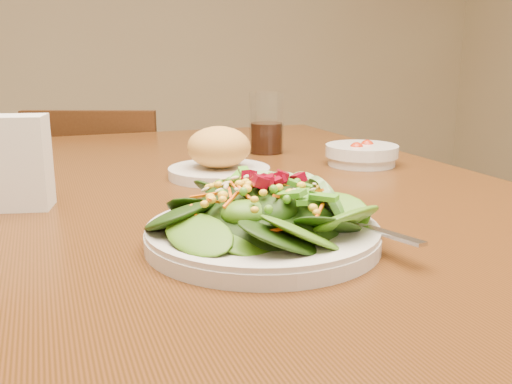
# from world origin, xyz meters

# --- Properties ---
(dining_table) EXTENTS (0.90, 1.40, 0.75)m
(dining_table) POSITION_xyz_m (0.00, 0.00, 0.65)
(dining_table) COLOR #4F2812
(dining_table) RESTS_ON ground_plane
(chair_far) EXTENTS (0.48, 0.48, 0.80)m
(chair_far) POSITION_xyz_m (-0.09, 0.88, 0.43)
(chair_far) COLOR #361D0C
(chair_far) RESTS_ON ground_plane
(salad_plate) EXTENTS (0.26, 0.25, 0.07)m
(salad_plate) POSITION_xyz_m (-0.03, -0.23, 0.78)
(salad_plate) COLOR silver
(salad_plate) RESTS_ON dining_table
(bread_plate) EXTENTS (0.17, 0.17, 0.09)m
(bread_plate) POSITION_xyz_m (0.02, 0.12, 0.78)
(bread_plate) COLOR silver
(bread_plate) RESTS_ON dining_table
(tomato_bowl) EXTENTS (0.13, 0.13, 0.04)m
(tomato_bowl) POSITION_xyz_m (0.30, 0.13, 0.77)
(tomato_bowl) COLOR silver
(tomato_bowl) RESTS_ON dining_table
(drinking_glass) EXTENTS (0.07, 0.07, 0.12)m
(drinking_glass) POSITION_xyz_m (0.18, 0.31, 0.80)
(drinking_glass) COLOR silver
(drinking_glass) RESTS_ON dining_table
(napkin_holder) EXTENTS (0.11, 0.07, 0.12)m
(napkin_holder) POSITION_xyz_m (-0.29, 0.03, 0.82)
(napkin_holder) COLOR white
(napkin_holder) RESTS_ON dining_table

